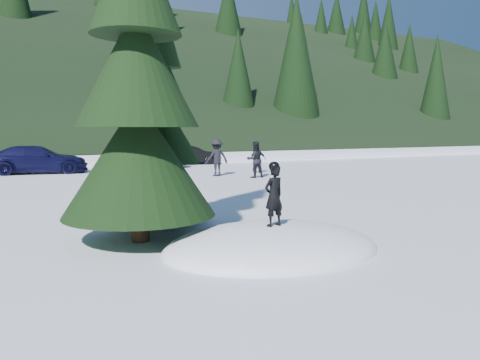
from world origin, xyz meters
name	(u,v)px	position (x,y,z in m)	size (l,w,h in m)	color
ground	(272,249)	(0.00, 0.00, 0.00)	(200.00, 200.00, 0.00)	white
snow_mound	(272,249)	(0.00, 0.00, 0.00)	(4.48, 3.52, 0.96)	white
forest_hillside	(49,44)	(0.00, 54.00, 12.50)	(200.00, 60.00, 25.00)	black
spruce_tall	(137,83)	(-2.20, 1.80, 3.32)	(3.20, 3.20, 8.60)	black
spruce_short	(165,140)	(-1.20, 3.20, 2.10)	(2.20, 2.20, 5.37)	black
child_skier	(274,196)	(-0.01, -0.08, 1.08)	(0.44, 0.29, 1.20)	black
adult_0	(255,160)	(6.02, 12.18, 0.88)	(0.86, 0.67, 1.77)	black
adult_1	(258,159)	(7.33, 14.34, 0.75)	(0.88, 0.36, 1.49)	black
adult_2	(217,157)	(4.66, 13.74, 0.94)	(1.21, 0.69, 1.87)	black
car_3	(37,160)	(-3.41, 19.17, 0.74)	(2.08, 5.11, 1.48)	black
car_4	(155,157)	(3.26, 20.01, 0.66)	(1.57, 3.90, 1.33)	#93979B
car_5	(191,155)	(6.12, 21.56, 0.62)	(1.32, 3.79, 1.25)	black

